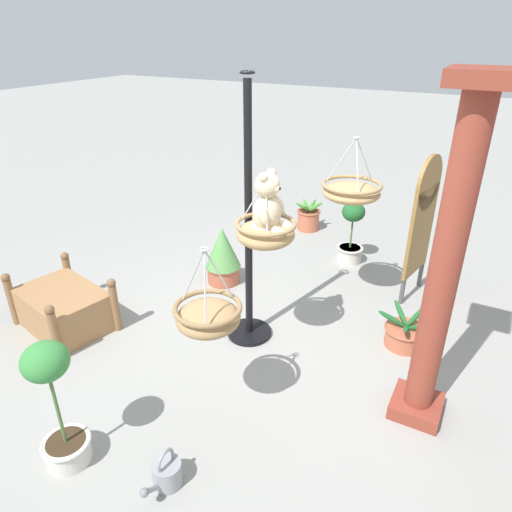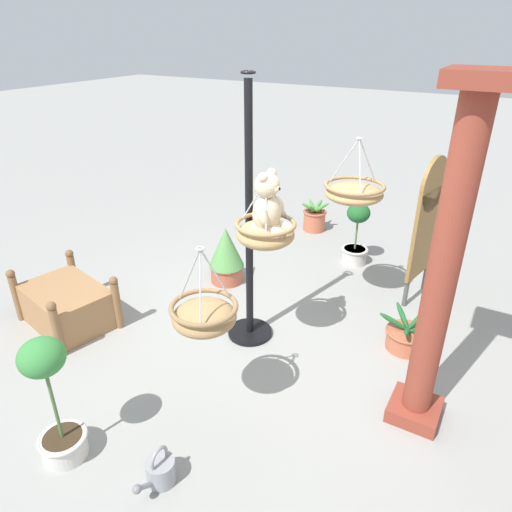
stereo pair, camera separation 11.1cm
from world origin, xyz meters
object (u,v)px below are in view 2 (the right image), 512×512
(hanging_basket_with_teddy, at_px, (266,232))
(teddy_bear, at_px, (268,207))
(potted_plant_trailing_ivy, at_px, (356,236))
(watering_can, at_px, (160,471))
(hanging_basket_left_high, at_px, (354,192))
(potted_plant_flowering_red, at_px, (314,218))
(display_sign_board, at_px, (428,218))
(potted_plant_bushy_green, at_px, (54,403))
(greenhouse_pillar_far_back, at_px, (441,280))
(hanging_basket_right_low, at_px, (204,315))
(wooden_planter_box, at_px, (67,304))
(potted_plant_small_succulent, at_px, (406,336))
(potted_plant_tall_leafy, at_px, (226,255))
(display_pole_central, at_px, (250,266))

(hanging_basket_with_teddy, relative_size, teddy_bear, 1.09)
(potted_plant_trailing_ivy, distance_m, watering_can, 3.79)
(hanging_basket_left_high, bearing_deg, teddy_bear, -17.82)
(potted_plant_flowering_red, distance_m, display_sign_board, 2.27)
(teddy_bear, distance_m, potted_plant_bushy_green, 2.13)
(greenhouse_pillar_far_back, distance_m, potted_plant_flowering_red, 3.89)
(hanging_basket_right_low, bearing_deg, wooden_planter_box, -99.35)
(teddy_bear, xyz_separation_m, potted_plant_small_succulent, (-0.70, 1.13, -1.32))
(hanging_basket_right_low, bearing_deg, potted_plant_trailing_ivy, 178.54)
(teddy_bear, distance_m, potted_plant_tall_leafy, 1.80)
(teddy_bear, relative_size, potted_plant_trailing_ivy, 0.65)
(hanging_basket_with_teddy, xyz_separation_m, hanging_basket_right_low, (0.96, 0.04, -0.26))
(potted_plant_flowering_red, relative_size, potted_plant_tall_leafy, 0.64)
(display_sign_board, bearing_deg, hanging_basket_right_low, -19.92)
(hanging_basket_right_low, bearing_deg, potted_plant_bushy_green, -40.14)
(potted_plant_tall_leafy, bearing_deg, watering_can, 24.03)
(hanging_basket_with_teddy, height_order, watering_can, hanging_basket_with_teddy)
(greenhouse_pillar_far_back, xyz_separation_m, potted_plant_tall_leafy, (-1.06, -2.48, -0.89))
(wooden_planter_box, distance_m, potted_plant_flowering_red, 3.73)
(watering_can, bearing_deg, teddy_bear, -177.69)
(potted_plant_trailing_ivy, distance_m, display_sign_board, 1.16)
(wooden_planter_box, xyz_separation_m, watering_can, (0.98, 2.06, -0.13))
(hanging_basket_right_low, relative_size, potted_plant_tall_leafy, 0.91)
(greenhouse_pillar_far_back, xyz_separation_m, potted_plant_small_succulent, (-0.83, -0.28, -1.11))
(hanging_basket_left_high, distance_m, potted_plant_flowering_red, 2.41)
(wooden_planter_box, distance_m, potted_plant_tall_leafy, 1.82)
(display_pole_central, bearing_deg, display_sign_board, 141.06)
(hanging_basket_left_high, relative_size, potted_plant_small_succulent, 1.14)
(teddy_bear, relative_size, watering_can, 1.52)
(wooden_planter_box, relative_size, potted_plant_small_succulent, 1.97)
(greenhouse_pillar_far_back, height_order, potted_plant_tall_leafy, greenhouse_pillar_far_back)
(potted_plant_tall_leafy, bearing_deg, hanging_basket_right_low, 29.84)
(teddy_bear, relative_size, potted_plant_flowering_red, 1.18)
(watering_can, bearing_deg, greenhouse_pillar_far_back, 137.61)
(hanging_basket_left_high, relative_size, potted_plant_tall_leafy, 0.91)
(hanging_basket_with_teddy, bearing_deg, teddy_bear, 90.00)
(hanging_basket_left_high, bearing_deg, hanging_basket_right_low, -9.27)
(display_pole_central, bearing_deg, potted_plant_flowering_red, -169.46)
(greenhouse_pillar_far_back, bearing_deg, potted_plant_tall_leafy, -113.19)
(greenhouse_pillar_far_back, height_order, wooden_planter_box, greenhouse_pillar_far_back)
(potted_plant_small_succulent, bearing_deg, hanging_basket_with_teddy, -58.62)
(teddy_bear, relative_size, hanging_basket_left_high, 0.84)
(display_sign_board, bearing_deg, display_pole_central, -38.94)
(greenhouse_pillar_far_back, bearing_deg, hanging_basket_right_low, -59.22)
(wooden_planter_box, bearing_deg, teddy_bear, 107.42)
(hanging_basket_with_teddy, xyz_separation_m, potted_plant_small_succulent, (-0.70, 1.15, -1.09))
(potted_plant_flowering_red, bearing_deg, watering_can, 10.70)
(watering_can, bearing_deg, display_pole_central, -169.05)
(watering_can, bearing_deg, wooden_planter_box, -115.37)
(teddy_bear, relative_size, potted_plant_small_succulent, 0.96)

